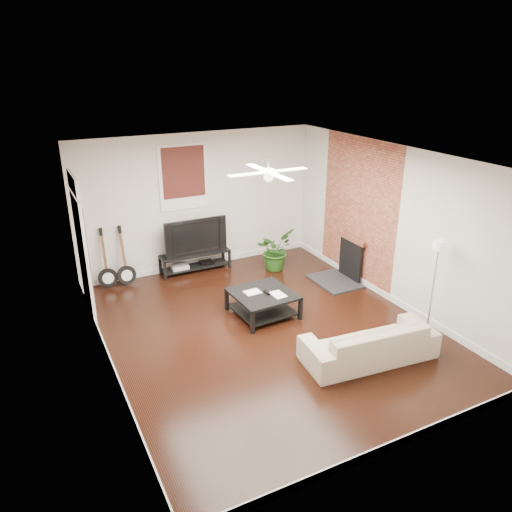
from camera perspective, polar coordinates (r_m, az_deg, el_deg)
The scene contains 14 objects.
room at distance 7.53m, azimuth 1.37°, elevation 0.75°, with size 5.01×6.01×2.81m.
brick_accent at distance 9.64m, azimuth 11.74°, elevation 5.07°, with size 0.02×2.20×2.80m, color brown.
fireplace at distance 9.78m, azimuth 9.98°, elevation -0.40°, with size 0.80×1.10×0.92m, color black.
window_back at distance 9.89m, azimuth -8.39°, elevation 9.02°, with size 1.00×0.06×1.30m, color #3E1110.
door_left at distance 8.63m, azimuth -19.45°, elevation 1.19°, with size 0.08×1.00×2.50m, color white.
tv_stand at distance 10.27m, azimuth -7.05°, elevation -0.66°, with size 1.45×0.39×0.41m, color black.
tv at distance 10.08m, azimuth -7.24°, elevation 2.41°, with size 1.30×0.17×0.75m, color black.
coffee_table at distance 8.49m, azimuth 0.79°, elevation -5.54°, with size 0.99×0.99×0.41m, color black.
sofa at distance 7.46m, azimuth 12.99°, elevation -9.60°, with size 1.98×0.77×0.58m, color #C4B393.
floor_lamp at distance 8.08m, azimuth 19.82°, elevation -3.67°, with size 0.27×0.27×1.62m, color white, non-canonical shape.
potted_plant at distance 10.22m, azimuth 2.18°, elevation 0.71°, with size 0.76×0.66×0.85m, color #235518.
guitar_left at distance 9.70m, azimuth -17.03°, elevation -0.38°, with size 0.37×0.26×1.19m, color black, non-canonical shape.
guitar_right at distance 9.73m, azimuth -14.98°, elevation -0.09°, with size 0.37×0.26×1.19m, color black, non-canonical shape.
ceiling_fan at distance 7.19m, azimuth 1.46°, elevation 9.70°, with size 1.24×1.24×0.32m, color white, non-canonical shape.
Camera 1 is at (-3.32, -6.19, 4.13)m, focal length 34.52 mm.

